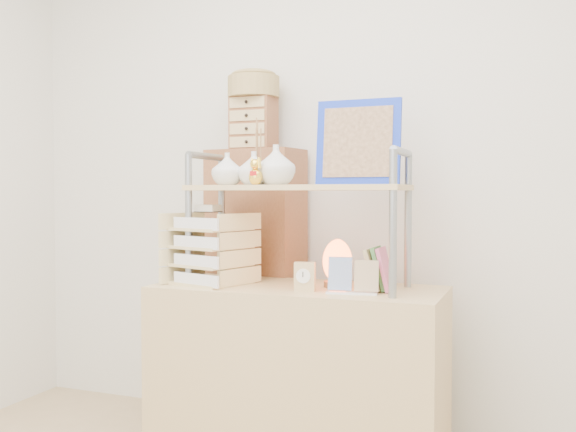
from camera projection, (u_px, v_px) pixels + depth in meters
The scene contains 10 objects.
room_shell at pixel (203, 4), 1.88m from camera, with size 3.42×3.41×2.61m.
desk at pixel (298, 376), 2.68m from camera, with size 1.20×0.50×0.75m, color tan.
cabinet at pixel (256, 288), 3.14m from camera, with size 0.45×0.24×1.35m, color brown.
hutch at pixel (289, 179), 2.68m from camera, with size 0.90×0.34×0.78m.
letter_tray at pixel (209, 252), 2.73m from camera, with size 0.34×0.33×0.34m.
salt_lamp at pixel (337, 263), 2.64m from camera, with size 0.13×0.12×0.20m.
desk_clock at pixel (305, 277), 2.54m from camera, with size 0.09×0.05×0.12m.
postcard_stand at pixel (352, 283), 2.47m from camera, with size 0.20×0.08×0.14m.
drawer_chest at pixel (254, 124), 3.09m from camera, with size 0.20×0.16×0.25m.
woven_basket at pixel (254, 87), 3.09m from camera, with size 0.25×0.25×0.10m, color olive.
Camera 1 is at (0.92, -1.29, 1.14)m, focal length 40.00 mm.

